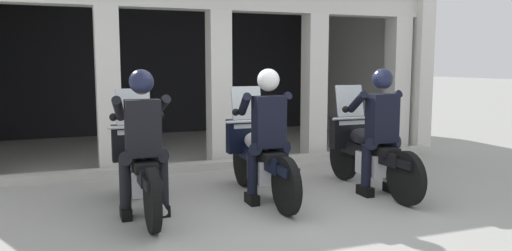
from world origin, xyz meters
TOP-DOWN VIEW (x-y plane):
  - ground_plane at (0.00, 3.00)m, footprint 80.00×80.00m
  - station_building at (0.16, 4.92)m, footprint 8.12×4.54m
  - kerb_strip at (0.16, 2.22)m, footprint 7.62×0.24m
  - motorcycle_left at (-1.45, 0.42)m, footprint 0.62×2.04m
  - police_officer_left at (-1.45, 0.14)m, footprint 0.63×0.61m
  - motorcycle_center at (0.00, 0.47)m, footprint 0.62×2.04m
  - police_officer_center at (0.00, 0.19)m, footprint 0.63×0.61m
  - motorcycle_right at (1.45, 0.32)m, footprint 0.62×2.04m
  - police_officer_right at (1.45, 0.04)m, footprint 0.63×0.61m

SIDE VIEW (x-z plane):
  - ground_plane at x=0.00m, z-range 0.00..0.00m
  - kerb_strip at x=0.16m, z-range 0.00..0.12m
  - motorcycle_left at x=-1.45m, z-range -0.17..1.17m
  - motorcycle_center at x=0.00m, z-range -0.17..1.17m
  - motorcycle_right at x=1.45m, z-range -0.17..1.17m
  - police_officer_left at x=-1.45m, z-range 0.15..1.73m
  - police_officer_center at x=0.00m, z-range 0.15..1.73m
  - police_officer_right at x=1.45m, z-range 0.15..1.73m
  - station_building at x=0.16m, z-range 0.38..3.46m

